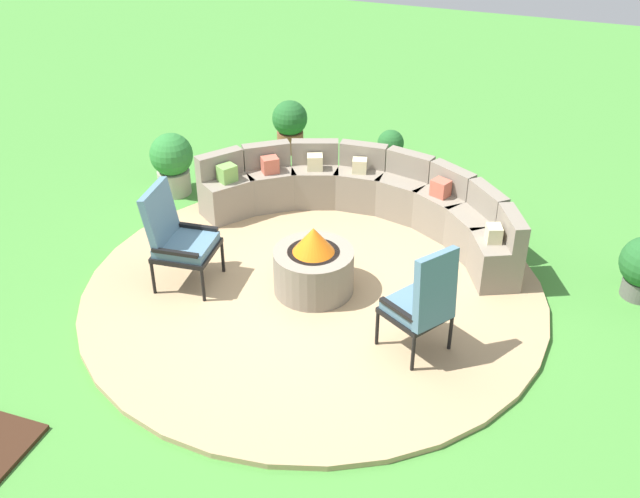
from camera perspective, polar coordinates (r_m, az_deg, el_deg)
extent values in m
plane|color=#478C38|center=(8.20, -0.47, -3.37)|extent=(24.00, 24.00, 0.00)
cylinder|color=tan|center=(8.18, -0.47, -3.20)|extent=(4.92, 4.92, 0.06)
cylinder|color=gray|center=(8.03, -0.48, -1.63)|extent=(0.85, 0.85, 0.48)
cylinder|color=black|center=(7.92, -0.48, -0.37)|extent=(0.55, 0.55, 0.06)
cone|color=orange|center=(7.83, -0.49, 0.68)|extent=(0.44, 0.44, 0.28)
cube|color=gray|center=(8.40, 12.91, -0.82)|extent=(0.66, 0.72, 0.49)
cube|color=gray|center=(8.24, 14.20, 1.54)|extent=(0.39, 0.60, 0.30)
cube|color=gray|center=(8.83, 11.35, 1.13)|extent=(0.73, 0.74, 0.49)
cube|color=gray|center=(8.71, 12.43, 3.54)|extent=(0.51, 0.54, 0.30)
cube|color=gray|center=(9.20, 9.04, 2.71)|extent=(0.73, 0.69, 0.49)
cube|color=gray|center=(9.11, 9.87, 5.15)|extent=(0.58, 0.44, 0.30)
cube|color=gray|center=(9.47, 6.19, 3.87)|extent=(0.68, 0.58, 0.49)
cube|color=gray|center=(9.41, 6.76, 6.33)|extent=(0.61, 0.30, 0.30)
cube|color=gray|center=(9.65, 2.99, 4.57)|extent=(0.61, 0.48, 0.49)
cube|color=gray|center=(9.60, 3.28, 7.04)|extent=(0.59, 0.19, 0.30)
cube|color=gray|center=(9.71, -0.38, 4.81)|extent=(0.70, 0.62, 0.49)
cube|color=gray|center=(9.67, -0.38, 7.28)|extent=(0.61, 0.35, 0.30)
cube|color=gray|center=(9.66, -3.75, 4.57)|extent=(0.74, 0.71, 0.49)
cube|color=gray|center=(9.61, -4.04, 7.04)|extent=(0.57, 0.48, 0.30)
cube|color=gray|center=(9.49, -6.96, 3.87)|extent=(0.71, 0.74, 0.49)
cube|color=gray|center=(9.43, -7.53, 6.33)|extent=(0.48, 0.56, 0.30)
cube|color=beige|center=(9.46, 2.98, 6.24)|extent=(0.21, 0.19, 0.18)
cube|color=#BC5B47|center=(9.00, 9.01, 4.53)|extent=(0.25, 0.23, 0.20)
cube|color=beige|center=(9.51, -0.39, 6.50)|extent=(0.24, 0.22, 0.19)
cube|color=beige|center=(8.21, 12.86, 1.13)|extent=(0.21, 0.22, 0.18)
cube|color=#BC5B47|center=(9.46, -3.75, 6.29)|extent=(0.26, 0.25, 0.20)
cube|color=#70A34C|center=(9.29, -6.96, 5.64)|extent=(0.25, 0.26, 0.20)
cylinder|color=black|center=(8.42, -7.29, -0.58)|extent=(0.04, 0.04, 0.38)
cylinder|color=black|center=(7.98, -8.74, -2.72)|extent=(0.04, 0.04, 0.38)
cylinder|color=black|center=(8.62, -10.77, -0.07)|extent=(0.04, 0.04, 0.38)
cylinder|color=black|center=(8.19, -12.36, -2.13)|extent=(0.04, 0.04, 0.38)
cube|color=black|center=(8.18, -9.93, -0.09)|extent=(0.65, 0.66, 0.05)
cube|color=slate|center=(8.14, -9.97, 0.33)|extent=(0.60, 0.61, 0.09)
cube|color=slate|center=(8.10, -11.84, 2.33)|extent=(0.23, 0.58, 0.69)
cube|color=black|center=(8.32, -9.28, 1.67)|extent=(0.51, 0.09, 0.04)
cube|color=black|center=(7.90, -10.79, -0.28)|extent=(0.51, 0.09, 0.04)
cylinder|color=black|center=(7.34, 4.30, -5.91)|extent=(0.04, 0.04, 0.38)
cylinder|color=black|center=(7.62, 7.06, -4.45)|extent=(0.04, 0.04, 0.38)
cylinder|color=black|center=(7.07, 6.97, -7.78)|extent=(0.04, 0.04, 0.38)
cylinder|color=black|center=(7.36, 9.72, -6.19)|extent=(0.04, 0.04, 0.38)
cube|color=black|center=(7.21, 7.13, -4.71)|extent=(0.72, 0.73, 0.05)
cube|color=slate|center=(7.17, 7.16, -4.26)|extent=(0.67, 0.67, 0.09)
cube|color=slate|center=(6.87, 8.63, -3.02)|extent=(0.36, 0.53, 0.74)
cube|color=black|center=(6.99, 5.83, -4.55)|extent=(0.40, 0.28, 0.04)
cube|color=black|center=(7.28, 8.51, -3.15)|extent=(0.40, 0.28, 0.04)
cylinder|color=brown|center=(10.64, 5.22, 6.31)|extent=(0.31, 0.31, 0.31)
sphere|color=#236028|center=(10.51, 5.30, 7.89)|extent=(0.36, 0.36, 0.36)
sphere|color=yellow|center=(10.47, 5.57, 8.24)|extent=(0.14, 0.14, 0.14)
cylinder|color=#A89E8E|center=(10.30, -10.83, 4.96)|extent=(0.43, 0.43, 0.32)
sphere|color=#2D7A33|center=(10.13, -11.05, 6.95)|extent=(0.56, 0.56, 0.56)
sphere|color=yellow|center=(10.06, -10.79, 7.45)|extent=(0.19, 0.19, 0.19)
cylinder|color=brown|center=(11.34, -2.23, 8.07)|extent=(0.39, 0.39, 0.29)
sphere|color=#236028|center=(11.20, -2.27, 9.75)|extent=(0.51, 0.51, 0.51)
cylinder|color=#605B56|center=(8.80, 22.78, -2.65)|extent=(0.38, 0.38, 0.21)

